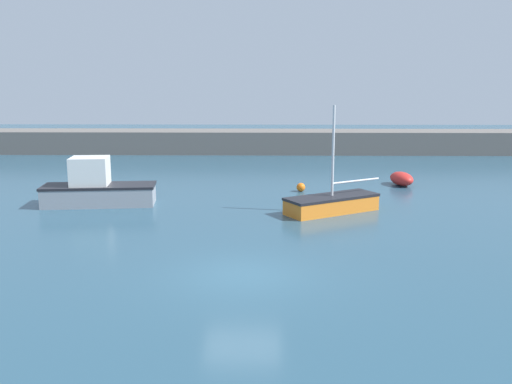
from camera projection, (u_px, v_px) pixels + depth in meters
name	position (u px, v px, depth m)	size (l,w,h in m)	color
ground_plane	(243.00, 278.00, 18.07)	(120.00, 120.00, 0.20)	#284C60
harbor_breakwater	(257.00, 142.00, 47.69)	(59.09, 3.74, 1.85)	#66605B
sailboat_twin_hulled	(332.00, 203.00, 26.44)	(4.76, 3.64, 4.94)	orange
dinghy_near_pier	(402.00, 179.00, 33.11)	(1.52, 2.19, 0.78)	red
cabin_cruiser_white	(97.00, 188.00, 27.89)	(5.59, 2.42, 2.38)	gray
mooring_buoy_orange	(301.00, 187.00, 31.32)	(0.48, 0.48, 0.48)	orange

